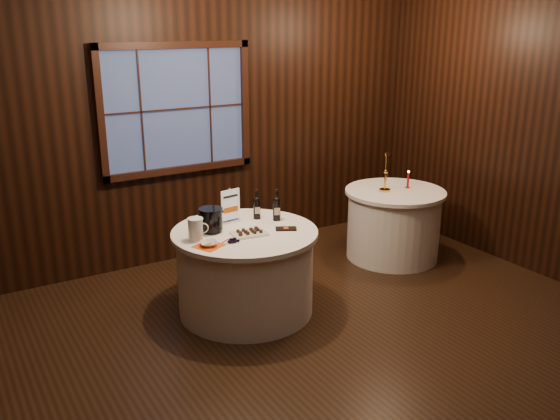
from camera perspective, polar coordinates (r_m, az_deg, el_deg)
ground at (r=4.73m, az=2.63°, el=-14.37°), size 6.00×6.00×0.00m
back_wall at (r=6.29m, az=-9.96°, el=8.63°), size 6.00×0.10×3.00m
main_table at (r=5.31m, az=-3.34°, el=-5.88°), size 1.28×1.28×0.77m
side_table at (r=6.62m, az=10.86°, el=-1.29°), size 1.08×1.08×0.77m
sign_stand at (r=5.36m, az=-4.82°, el=-0.06°), size 0.20×0.12×0.32m
port_bottle_left at (r=5.44m, az=-2.25°, el=0.36°), size 0.07×0.07×0.28m
port_bottle_right at (r=5.39m, az=-0.32°, el=0.30°), size 0.07×0.08×0.29m
ice_bucket at (r=5.13m, az=-6.64°, el=-0.92°), size 0.21×0.21×0.21m
chocolate_plate at (r=5.07m, az=-2.99°, el=-2.19°), size 0.32×0.23×0.04m
chocolate_box at (r=5.18m, az=0.59°, el=-1.81°), size 0.20×0.17×0.02m
grape_bunch at (r=4.90m, az=-4.57°, el=-2.90°), size 0.16×0.08×0.04m
glass_pitcher at (r=4.96m, az=-8.11°, el=-1.82°), size 0.18×0.13×0.19m
orange_napkin at (r=4.85m, az=-6.86°, el=-3.44°), size 0.28×0.28×0.00m
cracker_bowl at (r=4.84m, az=-6.87°, el=-3.23°), size 0.18×0.18×0.03m
brass_candlestick at (r=6.42m, az=10.11°, el=3.12°), size 0.12×0.12×0.42m
red_candle at (r=6.59m, az=12.22°, el=2.71°), size 0.05×0.05×0.20m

